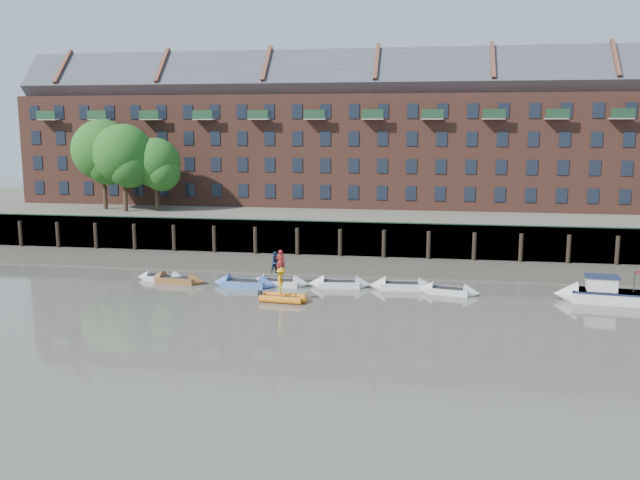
% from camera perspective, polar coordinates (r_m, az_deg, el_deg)
% --- Properties ---
extents(ground, '(220.00, 220.00, 0.00)m').
position_cam_1_polar(ground, '(40.93, 0.33, -7.26)').
color(ground, '#5D5951').
rests_on(ground, ground).
extents(foreshore, '(110.00, 8.00, 0.50)m').
position_cam_1_polar(foreshore, '(58.24, 3.15, -2.20)').
color(foreshore, '#3D382F').
rests_on(foreshore, ground).
extents(mud_band, '(110.00, 1.60, 0.10)m').
position_cam_1_polar(mud_band, '(54.94, 2.75, -2.91)').
color(mud_band, '#4C4336').
rests_on(mud_band, ground).
extents(river_wall, '(110.00, 1.23, 3.30)m').
position_cam_1_polar(river_wall, '(62.23, 3.61, 0.04)').
color(river_wall, '#2D2A26').
rests_on(river_wall, ground).
extents(bank_terrace, '(110.00, 28.00, 3.20)m').
position_cam_1_polar(bank_terrace, '(75.64, 4.67, 1.72)').
color(bank_terrace, '#5E594D').
rests_on(bank_terrace, ground).
extents(apartment_terrace, '(80.60, 15.56, 20.98)m').
position_cam_1_polar(apartment_terrace, '(75.95, 4.85, 10.24)').
color(apartment_terrace, brown).
rests_on(apartment_terrace, bank_terrace).
extents(tree_cluster, '(11.76, 7.74, 9.40)m').
position_cam_1_polar(tree_cluster, '(73.36, -16.38, 6.94)').
color(tree_cluster, '#3A281C').
rests_on(tree_cluster, bank_terrace).
extents(rowboat_0, '(4.30, 1.67, 1.22)m').
position_cam_1_polar(rowboat_0, '(53.98, -13.15, -3.15)').
color(rowboat_0, silver).
rests_on(rowboat_0, ground).
extents(rowboat_1, '(4.77, 1.77, 1.35)m').
position_cam_1_polar(rowboat_1, '(53.01, -11.93, -3.30)').
color(rowboat_1, brown).
rests_on(rowboat_1, ground).
extents(rowboat_2, '(4.97, 1.61, 1.43)m').
position_cam_1_polar(rowboat_2, '(50.95, -6.36, -3.66)').
color(rowboat_2, '#4B6EBB').
rests_on(rowboat_2, ground).
extents(rowboat_3, '(4.58, 1.35, 1.33)m').
position_cam_1_polar(rowboat_3, '(51.01, -3.45, -3.62)').
color(rowboat_3, silver).
rests_on(rowboat_3, ground).
extents(rowboat_4, '(4.79, 1.76, 1.36)m').
position_cam_1_polar(rowboat_4, '(50.57, 1.66, -3.72)').
color(rowboat_4, silver).
rests_on(rowboat_4, ground).
extents(rowboat_5, '(4.91, 1.67, 1.40)m').
position_cam_1_polar(rowboat_5, '(50.28, 6.90, -3.85)').
color(rowboat_5, silver).
rests_on(rowboat_5, ground).
extents(rowboat_6, '(4.57, 2.11, 1.28)m').
position_cam_1_polar(rowboat_6, '(49.34, 10.78, -4.24)').
color(rowboat_6, silver).
rests_on(rowboat_6, ground).
extents(rib_tender, '(3.30, 1.81, 0.56)m').
position_cam_1_polar(rib_tender, '(46.48, -3.01, -4.91)').
color(rib_tender, orange).
rests_on(rib_tender, ground).
extents(motor_launch, '(5.86, 2.49, 2.35)m').
position_cam_1_polar(motor_launch, '(49.94, 21.93, -4.16)').
color(motor_launch, silver).
rests_on(motor_launch, ground).
extents(person_rower_a, '(0.76, 0.56, 1.89)m').
position_cam_1_polar(person_rower_a, '(50.57, -3.35, -1.88)').
color(person_rower_a, maroon).
rests_on(person_rower_a, rowboat_3).
extents(person_rower_b, '(1.03, 1.01, 1.68)m').
position_cam_1_polar(person_rower_b, '(50.99, -3.74, -1.91)').
color(person_rower_b, '#19233F').
rests_on(person_rower_b, rowboat_3).
extents(person_rib_crew, '(0.80, 1.26, 1.85)m').
position_cam_1_polar(person_rib_crew, '(46.17, -3.28, -3.47)').
color(person_rib_crew, orange).
rests_on(person_rib_crew, rib_tender).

